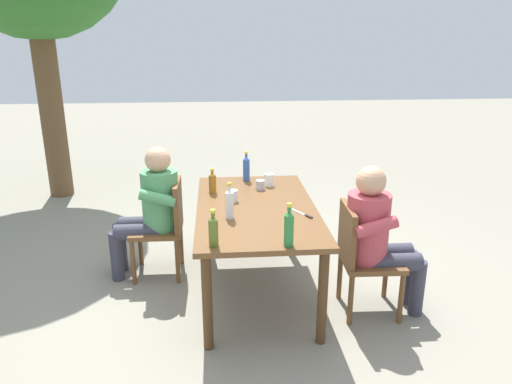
# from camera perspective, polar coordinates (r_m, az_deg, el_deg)

# --- Properties ---
(ground_plane) EXTENTS (24.00, 24.00, 0.00)m
(ground_plane) POSITION_cam_1_polar(r_m,az_deg,el_deg) (4.20, 0.00, -11.51)
(ground_plane) COLOR gray
(dining_table) EXTENTS (1.69, 0.95, 0.76)m
(dining_table) POSITION_cam_1_polar(r_m,az_deg,el_deg) (3.91, 0.00, -2.91)
(dining_table) COLOR brown
(dining_table) RESTS_ON ground_plane
(chair_far_right) EXTENTS (0.45, 0.45, 0.87)m
(chair_far_right) POSITION_cam_1_polar(r_m,az_deg,el_deg) (4.34, -10.69, -3.64)
(chair_far_right) COLOR brown
(chair_far_right) RESTS_ON ground_plane
(chair_near_left) EXTENTS (0.46, 0.46, 0.87)m
(chair_near_left) POSITION_cam_1_polar(r_m,az_deg,el_deg) (3.78, 12.37, -7.16)
(chair_near_left) COLOR brown
(chair_near_left) RESTS_ON ground_plane
(person_in_white_shirt) EXTENTS (0.47, 0.61, 1.18)m
(person_in_white_shirt) POSITION_cam_1_polar(r_m,az_deg,el_deg) (4.30, -12.26, -1.59)
(person_in_white_shirt) COLOR #4C935B
(person_in_white_shirt) RESTS_ON ground_plane
(person_in_plaid_shirt) EXTENTS (0.47, 0.61, 1.18)m
(person_in_plaid_shirt) POSITION_cam_1_polar(r_m,az_deg,el_deg) (3.75, 14.16, -4.76)
(person_in_plaid_shirt) COLOR #B7424C
(person_in_plaid_shirt) RESTS_ON ground_plane
(bottle_olive) EXTENTS (0.06, 0.06, 0.25)m
(bottle_olive) POSITION_cam_1_polar(r_m,az_deg,el_deg) (3.14, -5.07, -4.55)
(bottle_olive) COLOR #566623
(bottle_olive) RESTS_ON dining_table
(bottle_green) EXTENTS (0.06, 0.06, 0.30)m
(bottle_green) POSITION_cam_1_polar(r_m,az_deg,el_deg) (3.13, 3.91, -4.25)
(bottle_green) COLOR #287A38
(bottle_green) RESTS_ON dining_table
(bottle_clear) EXTENTS (0.06, 0.06, 0.28)m
(bottle_clear) POSITION_cam_1_polar(r_m,az_deg,el_deg) (3.60, -3.15, -1.31)
(bottle_clear) COLOR white
(bottle_clear) RESTS_ON dining_table
(bottle_amber) EXTENTS (0.06, 0.06, 0.22)m
(bottle_amber) POSITION_cam_1_polar(r_m,az_deg,el_deg) (4.18, -5.18, 1.13)
(bottle_amber) COLOR #996019
(bottle_amber) RESTS_ON dining_table
(bottle_blue) EXTENTS (0.06, 0.06, 0.28)m
(bottle_blue) POSITION_cam_1_polar(r_m,az_deg,el_deg) (4.52, -1.15, 2.85)
(bottle_blue) COLOR #2D56A3
(bottle_blue) RESTS_ON dining_table
(cup_steel) EXTENTS (0.08, 0.08, 0.08)m
(cup_steel) POSITION_cam_1_polar(r_m,az_deg,el_deg) (4.28, 0.49, 0.85)
(cup_steel) COLOR #B2B7BC
(cup_steel) RESTS_ON dining_table
(cup_white) EXTENTS (0.08, 0.08, 0.11)m
(cup_white) POSITION_cam_1_polar(r_m,az_deg,el_deg) (4.38, 1.55, 1.45)
(cup_white) COLOR white
(cup_white) RESTS_ON dining_table
(cup_glass) EXTENTS (0.08, 0.08, 0.10)m
(cup_glass) POSITION_cam_1_polar(r_m,az_deg,el_deg) (3.98, -2.70, -0.45)
(cup_glass) COLOR silver
(cup_glass) RESTS_ON dining_table
(table_knife) EXTENTS (0.22, 0.14, 0.01)m
(table_knife) POSITION_cam_1_polar(r_m,az_deg,el_deg) (3.71, 5.63, -2.63)
(table_knife) COLOR silver
(table_knife) RESTS_ON dining_table
(backpack_by_near_side) EXTENTS (0.28, 0.24, 0.45)m
(backpack_by_near_side) POSITION_cam_1_polar(r_m,az_deg,el_deg) (5.40, 0.34, -1.95)
(backpack_by_near_side) COLOR #2D4784
(backpack_by_near_side) RESTS_ON ground_plane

